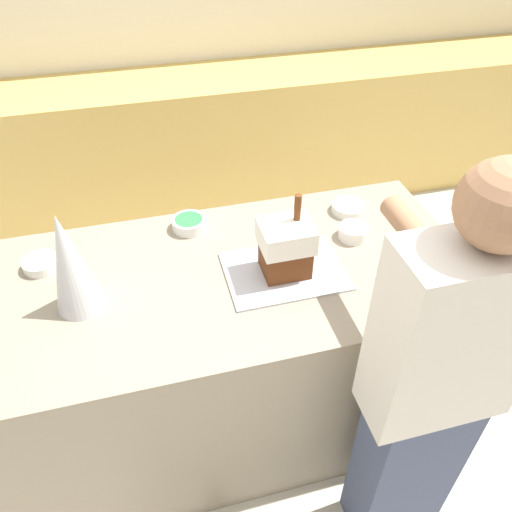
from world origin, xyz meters
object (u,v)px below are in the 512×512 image
at_px(candy_bowl_far_right, 348,208).
at_px(gingerbread_house, 286,247).
at_px(decorative_tree, 70,263).
at_px(person, 431,391).
at_px(candy_bowl_beside_tree, 40,263).
at_px(candy_bowl_far_left, 353,232).
at_px(baking_tray, 284,271).
at_px(candy_bowl_near_tray_left, 189,223).

bearing_deg(candy_bowl_far_right, gingerbread_house, -141.47).
height_order(decorative_tree, person, person).
relative_size(candy_bowl_beside_tree, candy_bowl_far_left, 1.11).
bearing_deg(candy_bowl_far_left, baking_tray, -158.47).
relative_size(candy_bowl_near_tray_left, person, 0.08).
bearing_deg(gingerbread_house, baking_tray, -151.13).
bearing_deg(baking_tray, gingerbread_house, 28.87).
xyz_separation_m(gingerbread_house, candy_bowl_far_left, (0.32, 0.13, -0.09)).
distance_m(baking_tray, person, 0.63).
distance_m(candy_bowl_beside_tree, candy_bowl_near_tray_left, 0.57).
bearing_deg(candy_bowl_near_tray_left, decorative_tree, -141.57).
distance_m(decorative_tree, candy_bowl_far_left, 1.04).
xyz_separation_m(decorative_tree, candy_bowl_beside_tree, (-0.15, 0.23, -0.16)).
height_order(decorative_tree, candy_bowl_far_right, decorative_tree).
distance_m(baking_tray, candy_bowl_near_tray_left, 0.46).
distance_m(candy_bowl_near_tray_left, candy_bowl_far_right, 0.67).
relative_size(baking_tray, decorative_tree, 1.16).
distance_m(candy_bowl_far_right, person, 0.86).
height_order(baking_tray, candy_bowl_far_right, candy_bowl_far_right).
distance_m(gingerbread_house, candy_bowl_near_tray_left, 0.46).
height_order(candy_bowl_beside_tree, candy_bowl_far_left, candy_bowl_far_left).
bearing_deg(decorative_tree, candy_bowl_far_left, 5.95).
bearing_deg(decorative_tree, person, -30.19).
relative_size(candy_bowl_beside_tree, person, 0.08).
xyz_separation_m(baking_tray, candy_bowl_far_right, (0.37, 0.30, 0.02)).
relative_size(baking_tray, gingerbread_house, 1.42).
bearing_deg(candy_bowl_near_tray_left, baking_tray, -50.11).
bearing_deg(candy_bowl_beside_tree, decorative_tree, -57.80).
xyz_separation_m(baking_tray, gingerbread_house, (0.00, 0.00, 0.11)).
distance_m(gingerbread_house, candy_bowl_far_right, 0.48).
distance_m(baking_tray, candy_bowl_far_right, 0.47).
height_order(gingerbread_house, candy_bowl_beside_tree, gingerbread_house).
bearing_deg(decorative_tree, candy_bowl_near_tray_left, 38.43).
relative_size(decorative_tree, candy_bowl_beside_tree, 2.91).
bearing_deg(candy_bowl_far_left, candy_bowl_far_right, 73.19).
distance_m(baking_tray, candy_bowl_beside_tree, 0.89).
bearing_deg(decorative_tree, candy_bowl_beside_tree, 122.20).
xyz_separation_m(candy_bowl_far_left, person, (-0.03, -0.69, -0.09)).
xyz_separation_m(candy_bowl_far_right, person, (-0.08, -0.86, -0.08)).
relative_size(candy_bowl_far_left, candy_bowl_near_tray_left, 0.84).
bearing_deg(candy_bowl_far_left, decorative_tree, -174.05).
xyz_separation_m(baking_tray, person, (0.29, -0.56, -0.06)).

